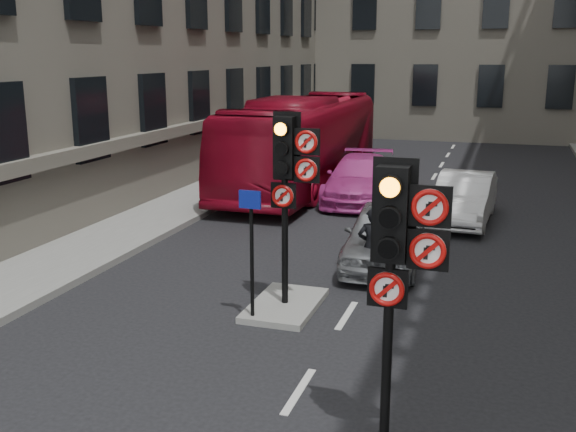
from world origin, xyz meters
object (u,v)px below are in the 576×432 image
Objects in this scene: car_pink at (360,179)px; motorcyclist at (372,246)px; car_silver at (384,235)px; motorcycle at (409,237)px; signal_far at (289,168)px; bus_red at (304,142)px; car_white at (464,198)px; info_sign at (251,236)px; signal_near at (399,246)px.

motorcyclist is (1.95, -7.95, 0.10)m from car_pink.
car_silver is 2.71× the size of motorcycle.
car_silver is at bearing -107.75° from motorcyclist.
car_silver is at bearing 70.24° from signal_far.
car_silver is at bearing -128.84° from motorcycle.
signal_far is 0.31× the size of bus_red.
car_silver reaches higher than car_white.
bus_red is 7.10× the size of motorcyclist.
info_sign is (-1.62, -4.12, 0.91)m from car_silver.
car_white is (1.48, 4.67, -0.00)m from car_silver.
motorcyclist is (-0.47, -2.28, 0.36)m from motorcycle.
signal_near is 1.55× the size of info_sign.
car_white is 3.89m from car_pink.
car_pink is (-0.76, 9.84, -1.98)m from signal_far.
motorcycle is (-1.00, -3.81, -0.24)m from car_white.
motorcyclist reaches higher than motorcycle.
signal_near is at bearing 85.60° from motorcyclist.
info_sign is (-2.10, -4.98, 1.15)m from motorcycle.
motorcycle is at bearing -101.47° from car_white.
car_silver is 0.83× the size of car_pink.
motorcycle is at bearing -71.42° from car_pink.
bus_red is at bearing 113.51° from motorcycle.
car_silver is 2.51× the size of motorcyclist.
signal_near reaches higher than car_pink.
motorcyclist is at bearing -94.01° from car_silver.
signal_far is 0.87× the size of car_silver.
info_sign reaches higher than car_white.
car_white is 9.37m from info_sign.
motorcycle is 0.66× the size of info_sign.
signal_far is 5.02m from motorcycle.
info_sign is at bearing 41.10° from motorcyclist.
car_white is at bearing -30.62° from bus_red.
motorcycle is (0.47, 0.86, -0.24)m from car_silver.
info_sign is (-3.04, 3.19, -0.98)m from signal_near.
car_pink is at bearing -33.89° from bus_red.
car_pink is at bearing 92.49° from info_sign.
signal_far is at bearing -74.23° from bus_red.
signal_far is 1.43m from info_sign.
bus_red is 7.65× the size of motorcycle.
signal_near is 1.00× the size of signal_far.
car_pink is at bearing 94.39° from signal_far.
car_silver is (1.19, 3.31, -2.00)m from signal_far.
signal_far is at bearing 123.02° from signal_near.
signal_near reaches higher than car_silver.
signal_far is 2.19× the size of motorcyclist.
signal_far is at bearing 62.54° from info_sign.
car_white is 6.86m from bus_red.
bus_red reaches higher than info_sign.
info_sign reaches higher than motorcyclist.
car_pink is 3.04× the size of motorcyclist.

